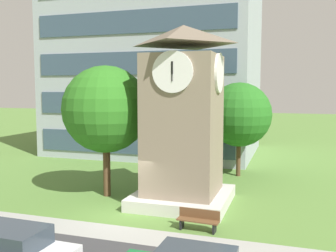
{
  "coord_description": "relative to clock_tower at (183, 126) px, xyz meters",
  "views": [
    {
      "loc": [
        7.55,
        -16.26,
        6.02
      ],
      "look_at": [
        1.14,
        3.59,
        3.95
      ],
      "focal_mm": 40.8,
      "sensor_mm": 36.0,
      "label": 1
    }
  ],
  "objects": [
    {
      "name": "ground_plane",
      "position": [
        -2.28,
        -2.58,
        -4.06
      ],
      "size": [
        160.0,
        160.0,
        0.0
      ],
      "primitive_type": "plane",
      "color": "#567F38"
    },
    {
      "name": "kerb_strip",
      "position": [
        -2.28,
        -4.85,
        -4.06
      ],
      "size": [
        120.0,
        1.6,
        0.01
      ],
      "primitive_type": "cube",
      "color": "#9E9E99",
      "rests_on": "ground"
    },
    {
      "name": "office_building",
      "position": [
        -6.91,
        15.5,
        3.94
      ],
      "size": [
        18.17,
        12.5,
        16.0
      ],
      "color": "#9EA8B2",
      "rests_on": "ground"
    },
    {
      "name": "clock_tower",
      "position": [
        0.0,
        0.0,
        0.0
      ],
      "size": [
        4.82,
        4.82,
        9.19
      ],
      "color": "gray",
      "rests_on": "ground"
    },
    {
      "name": "tree_streetside",
      "position": [
        -4.44,
        0.06,
        0.79
      ],
      "size": [
        4.8,
        4.8,
        7.27
      ],
      "color": "#513823",
      "rests_on": "ground"
    },
    {
      "name": "parked_car_white",
      "position": [
        -3.24,
        -9.4,
        -3.2
      ],
      "size": [
        4.83,
        1.97,
        1.69
      ],
      "color": "silver",
      "rests_on": "ground"
    },
    {
      "name": "park_bench",
      "position": [
        1.67,
        -3.5,
        -3.6
      ],
      "size": [
        1.83,
        0.59,
        0.88
      ],
      "color": "brown",
      "rests_on": "ground"
    },
    {
      "name": "tree_by_building",
      "position": [
        1.93,
        7.23,
        0.17
      ],
      "size": [
        4.37,
        4.37,
        6.42
      ],
      "color": "#513823",
      "rests_on": "ground"
    }
  ]
}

